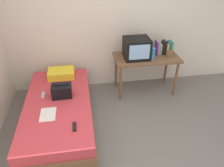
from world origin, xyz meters
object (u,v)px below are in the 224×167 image
pillow (61,73)px  handbag (62,91)px  magazine (48,114)px  tv (137,48)px  book_row (163,48)px  water_bottle (153,54)px  remote_silver (43,95)px  picture_frame (170,54)px  desk (146,61)px  remote_dark (74,127)px  bed (59,113)px

pillow → handbag: handbag is taller
magazine → tv: bearing=33.9°
tv → pillow: size_ratio=0.97×
book_row → water_bottle: bearing=-142.7°
remote_silver → picture_frame: bearing=11.5°
water_bottle → picture_frame: bearing=3.4°
tv → remote_silver: 1.75m
desk → handbag: size_ratio=3.87×
tv → handbag: 1.48m
pillow → remote_dark: bearing=-80.8°
magazine → remote_silver: 0.48m
book_row → desk: bearing=-165.7°
book_row → bed: bearing=-156.8°
desk → tv: tv is taller
bed → remote_silver: 0.38m
tv → picture_frame: (0.60, -0.08, -0.11)m
remote_dark → magazine: bearing=139.7°
water_bottle → magazine: bearing=-153.0°
tv → handbag: size_ratio=1.47×
pillow → remote_silver: bearing=-115.1°
book_row → remote_silver: book_row is taller
tv → picture_frame: tv is taller
desk → picture_frame: bearing=-14.1°
desk → handbag: desk is taller
bed → book_row: (1.92, 0.82, 0.62)m
bed → handbag: size_ratio=6.67×
handbag → remote_silver: handbag is taller
magazine → handbag: bearing=66.0°
bed → book_row: bearing=23.2°
book_row → picture_frame: bearing=-72.2°
bed → remote_silver: (-0.23, 0.19, 0.24)m
water_bottle → magazine: 2.01m
book_row → pillow: book_row is taller
tv → magazine: bearing=-146.1°
bed → tv: tv is taller
desk → remote_dark: desk is taller
book_row → magazine: book_row is taller
desk → book_row: book_row is taller
magazine → water_bottle: bearing=27.0°
tv → book_row: (0.54, 0.10, -0.07)m
desk → picture_frame: (0.40, -0.10, 0.16)m
tv → remote_silver: bearing=-161.7°
remote_dark → remote_silver: bearing=121.5°
bed → book_row: book_row is taller
book_row → remote_dark: bearing=-139.9°
remote_silver → magazine: bearing=-76.3°
tv → book_row: tv is taller
book_row → pillow: (-1.89, -0.08, -0.33)m
water_bottle → book_row: 0.34m
water_bottle → picture_frame: size_ratio=1.52×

